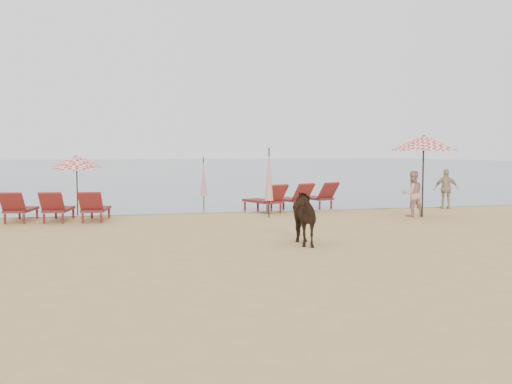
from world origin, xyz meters
TOP-DOWN VIEW (x-y plane):
  - ground at (0.00, 0.00)m, footprint 120.00×120.00m
  - sea at (0.00, 80.00)m, footprint 160.00×140.00m
  - lounger_cluster_left at (-5.44, 8.73)m, footprint 3.21×2.20m
  - lounger_cluster_right at (2.68, 10.34)m, footprint 3.63×2.92m
  - umbrella_open_left_b at (-4.94, 10.31)m, footprint 1.67×1.70m
  - umbrella_open_right at (6.24, 7.32)m, footprint 2.23×2.23m
  - umbrella_closed_left at (-0.41, 11.92)m, footprint 0.24×0.24m
  - umbrella_closed_right at (1.24, 8.36)m, footprint 0.28×0.28m
  - cow at (0.54, 2.89)m, footprint 0.77×1.57m
  - beachgoer_right_a at (5.99, 7.54)m, footprint 0.75×0.58m
  - beachgoer_right_b at (8.54, 9.59)m, footprint 0.96×0.72m

SIDE VIEW (x-z plane):
  - ground at x=0.00m, z-range 0.00..0.00m
  - sea at x=0.00m, z-range -0.03..0.03m
  - lounger_cluster_left at x=-5.44m, z-range 0.13..0.78m
  - lounger_cluster_right at x=2.68m, z-range 0.14..0.83m
  - cow at x=0.54m, z-range 0.00..1.30m
  - beachgoer_right_b at x=8.54m, z-range 0.00..1.51m
  - beachgoer_right_a at x=5.99m, z-range 0.00..1.53m
  - umbrella_closed_left at x=-0.41m, z-range 0.23..2.18m
  - umbrella_closed_right at x=1.24m, z-range 0.27..2.57m
  - umbrella_open_left_b at x=-4.94m, z-range 0.78..2.91m
  - umbrella_open_right at x=6.24m, z-range 1.09..3.81m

